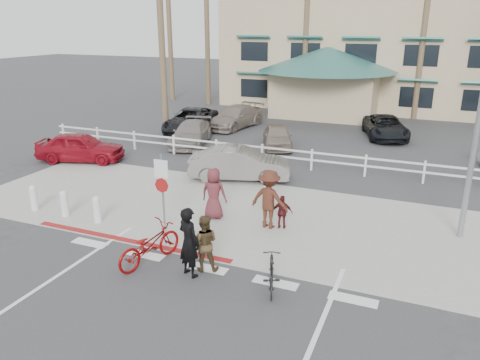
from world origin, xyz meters
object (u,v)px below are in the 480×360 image
at_px(bike_red, 149,245).
at_px(car_white_sedan, 240,164).
at_px(car_red_compact, 80,147).
at_px(bike_black, 272,273).
at_px(sign_post, 163,190).

height_order(bike_red, car_white_sedan, car_white_sedan).
xyz_separation_m(bike_red, car_white_sedan, (-0.54, 7.80, 0.14)).
bearing_deg(car_red_compact, bike_red, -147.12).
height_order(bike_red, car_red_compact, car_red_compact).
height_order(bike_red, bike_black, bike_red).
bearing_deg(car_red_compact, car_white_sedan, -104.04).
height_order(bike_black, car_white_sedan, car_white_sedan).
xyz_separation_m(bike_red, car_red_compact, (-8.73, 7.39, 0.14)).
xyz_separation_m(sign_post, bike_black, (4.29, -1.91, -0.98)).
bearing_deg(car_red_compact, bike_black, -137.77).
distance_m(bike_black, car_red_compact, 14.37).
relative_size(sign_post, car_red_compact, 0.70).
bearing_deg(car_red_compact, sign_post, -141.08).
bearing_deg(car_white_sedan, sign_post, 160.99).
height_order(sign_post, car_red_compact, sign_post).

